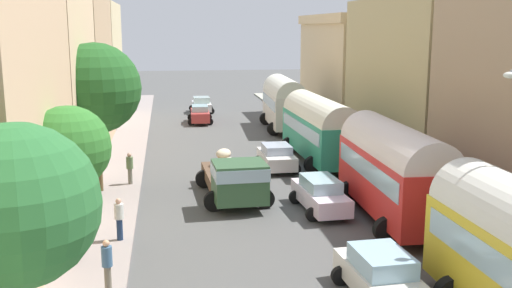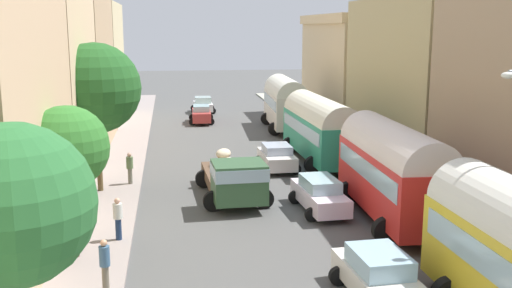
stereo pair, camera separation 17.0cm
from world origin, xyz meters
name	(u,v)px [view 1 (the left image)]	position (x,y,z in m)	size (l,w,h in m)	color
ground_plane	(242,158)	(0.00, 27.00, 0.00)	(154.00, 154.00, 0.00)	#4E4F4E
sidewalk_left	(124,160)	(-7.25, 27.00, 0.07)	(2.50, 70.00, 0.14)	gray
sidewalk_right	(354,153)	(7.25, 27.00, 0.07)	(2.50, 70.00, 0.14)	#AAAB97
building_left_2	(40,74)	(-10.65, 21.52, 5.74)	(4.73, 9.24, 11.44)	beige
building_left_3	(73,45)	(-10.55, 31.98, 6.83)	(4.51, 11.05, 13.61)	tan
building_left_4	(85,63)	(-11.26, 43.13, 5.00)	(5.53, 10.51, 10.01)	beige
building_right_2	(419,77)	(11.17, 26.49, 4.90)	(5.35, 13.83, 9.80)	tan
building_right_3	(347,67)	(11.07, 41.10, 4.57)	(5.65, 14.03, 9.07)	beige
parked_bus_1	(394,167)	(4.66, 14.00, 2.27)	(3.45, 8.54, 4.11)	red
parked_bus_2	(319,126)	(4.43, 25.21, 2.16)	(3.40, 9.46, 3.93)	#2A9472
parked_bus_3	(284,101)	(4.59, 36.77, 2.29)	(3.53, 8.22, 4.14)	silver
cargo_truck_0	(235,177)	(-1.57, 17.61, 1.18)	(3.33, 6.78, 2.18)	#305333
car_0	(200,114)	(-1.78, 41.08, 0.77)	(2.20, 4.14, 1.51)	#AE3431
car_1	(201,105)	(-1.27, 47.30, 0.76)	(2.31, 3.64, 1.51)	silver
car_2	(381,276)	(1.53, 6.91, 0.76)	(2.36, 4.00, 1.51)	silver
car_3	(320,194)	(1.99, 15.63, 0.77)	(2.27, 4.34, 1.52)	silver
car_4	(277,157)	(1.51, 23.51, 0.75)	(2.30, 3.73, 1.47)	silver
pedestrian_0	(107,264)	(-6.51, 8.38, 1.03)	(0.44, 0.44, 1.79)	#6B6455
pedestrian_1	(119,218)	(-6.48, 12.89, 1.01)	(0.43, 0.43, 1.76)	navy
pedestrian_2	(130,167)	(-6.53, 21.11, 1.01)	(0.48, 0.48, 1.76)	#6A6757
roadside_tree_0	(16,206)	(-7.90, 4.18, 4.18)	(3.65, 3.65, 6.02)	brown
roadside_tree_1	(69,149)	(-7.90, 11.40, 3.98)	(2.84, 2.84, 5.45)	brown
roadside_tree_2	(95,88)	(-7.90, 20.02, 5.15)	(4.31, 4.31, 7.32)	brown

